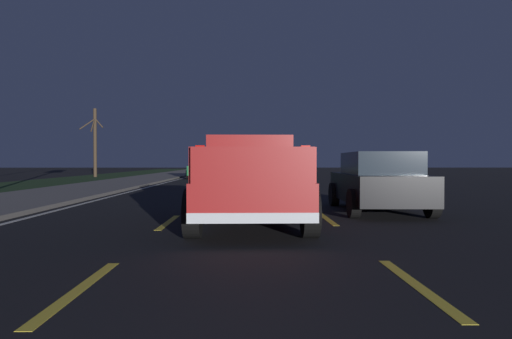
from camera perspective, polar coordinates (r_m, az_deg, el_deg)
ground at (r=27.12m, az=-0.80°, el=-1.77°), size 144.00×144.00×0.00m
sidewalk_shoulder at (r=28.11m, az=-16.17°, el=-1.59°), size 108.00×4.00×0.12m
grass_verge at (r=29.83m, az=-25.48°, el=-1.61°), size 108.00×6.00×0.01m
lane_markings at (r=30.66m, az=-6.47°, el=-1.45°), size 108.00×7.04×0.01m
pickup_truck at (r=10.08m, az=-0.77°, el=-1.26°), size 5.45×2.33×1.87m
sedan_green at (r=36.12m, az=-6.64°, el=0.16°), size 4.44×2.08×1.54m
sedan_black at (r=12.57m, az=14.61°, el=-1.42°), size 4.45×2.11×1.54m
bare_tree_far at (r=41.64m, az=-19.02°, el=3.37°), size 2.38×1.75×5.75m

